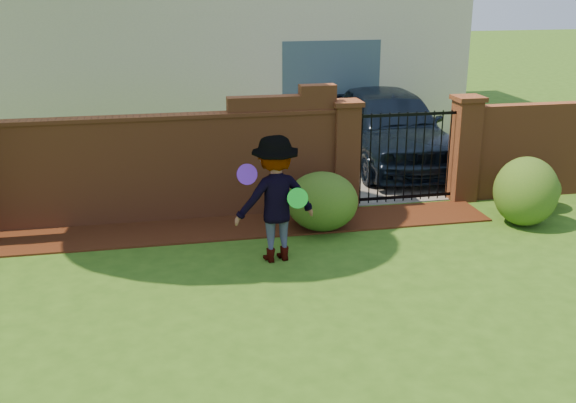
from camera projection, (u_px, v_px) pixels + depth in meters
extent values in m
cube|color=#2D5214|center=(239.00, 331.00, 7.90)|extent=(80.00, 80.00, 0.01)
cube|color=#331509|center=(150.00, 233.00, 10.82)|extent=(11.10, 1.08, 0.03)
cube|color=brown|center=(69.00, 175.00, 10.94)|extent=(8.70, 0.25, 1.70)
cube|color=brown|center=(282.00, 105.00, 11.29)|extent=(1.80, 0.25, 0.30)
cube|color=brown|center=(317.00, 90.00, 11.33)|extent=(0.60, 0.25, 0.16)
cube|color=brown|center=(63.00, 121.00, 10.66)|extent=(8.70, 0.31, 0.06)
cube|color=brown|center=(566.00, 148.00, 12.62)|extent=(4.00, 0.25, 1.70)
cube|color=brown|center=(345.00, 157.00, 11.80)|extent=(0.42, 0.42, 1.80)
cube|color=brown|center=(346.00, 103.00, 11.51)|extent=(0.50, 0.50, 0.08)
cube|color=brown|center=(464.00, 151.00, 12.22)|extent=(0.42, 0.42, 1.80)
cube|color=brown|center=(469.00, 98.00, 11.93)|extent=(0.50, 0.50, 0.08)
cylinder|color=black|center=(361.00, 159.00, 11.87)|extent=(0.02, 0.02, 1.60)
cylinder|color=black|center=(370.00, 159.00, 11.90)|extent=(0.02, 0.02, 1.60)
cylinder|color=black|center=(379.00, 158.00, 11.93)|extent=(0.02, 0.02, 1.60)
cylinder|color=black|center=(388.00, 158.00, 11.97)|extent=(0.02, 0.02, 1.60)
cylinder|color=black|center=(397.00, 157.00, 12.00)|extent=(0.02, 0.02, 1.60)
cylinder|color=black|center=(406.00, 157.00, 12.03)|extent=(0.02, 0.02, 1.60)
cylinder|color=black|center=(414.00, 157.00, 12.06)|extent=(0.02, 0.02, 1.60)
cylinder|color=black|center=(423.00, 156.00, 12.09)|extent=(0.02, 0.02, 1.60)
cylinder|color=black|center=(432.00, 156.00, 12.12)|extent=(0.02, 0.02, 1.60)
cylinder|color=black|center=(440.00, 155.00, 12.15)|extent=(0.02, 0.02, 1.60)
cylinder|color=black|center=(449.00, 155.00, 12.18)|extent=(0.02, 0.02, 1.60)
cube|color=black|center=(403.00, 197.00, 12.26)|extent=(1.78, 0.03, 0.05)
cube|color=black|center=(408.00, 115.00, 11.79)|extent=(1.78, 0.03, 0.05)
cube|color=slate|center=(341.00, 150.00, 16.01)|extent=(3.20, 8.00, 0.01)
cube|color=beige|center=(212.00, 9.00, 18.31)|extent=(12.00, 6.00, 6.00)
cube|color=#384C5B|center=(331.00, 91.00, 16.61)|extent=(2.40, 0.12, 2.40)
imported|color=black|center=(393.00, 129.00, 14.33)|extent=(2.12, 4.88, 1.64)
ellipsoid|color=#244C16|center=(322.00, 201.00, 10.91)|extent=(1.14, 1.14, 0.93)
ellipsoid|color=#244C16|center=(526.00, 191.00, 11.08)|extent=(1.03, 1.03, 1.13)
ellipsoid|color=#244C16|center=(538.00, 189.00, 11.93)|extent=(0.77, 0.77, 0.69)
imported|color=gray|center=(276.00, 200.00, 9.59)|extent=(1.26, 0.84, 1.80)
cylinder|color=#6521D1|center=(247.00, 174.00, 9.29)|extent=(0.30, 0.13, 0.29)
cylinder|color=green|center=(298.00, 198.00, 9.41)|extent=(0.30, 0.12, 0.29)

